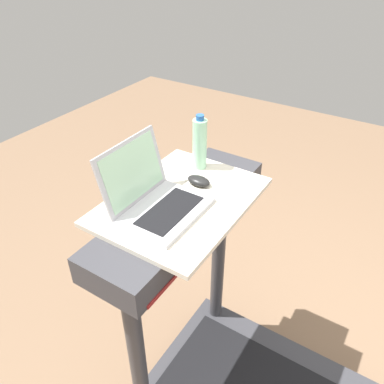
# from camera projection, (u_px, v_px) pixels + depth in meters

# --- Properties ---
(desk_board) EXTENTS (0.64, 0.48, 0.02)m
(desk_board) POSITION_uv_depth(u_px,v_px,m) (181.00, 201.00, 1.48)
(desk_board) COLOR beige
(desk_board) RESTS_ON treadmill_base
(laptop) EXTENTS (0.32, 0.29, 0.24)m
(laptop) POSITION_uv_depth(u_px,v_px,m) (155.00, 198.00, 1.40)
(laptop) COLOR #B7B7BC
(laptop) RESTS_ON desk_board
(computer_mouse) EXTENTS (0.06, 0.10, 0.03)m
(computer_mouse) POSITION_uv_depth(u_px,v_px,m) (199.00, 181.00, 1.55)
(computer_mouse) COLOR black
(computer_mouse) RESTS_ON desk_board
(water_bottle) EXTENTS (0.06, 0.06, 0.24)m
(water_bottle) POSITION_uv_depth(u_px,v_px,m) (200.00, 143.00, 1.61)
(water_bottle) COLOR #9EDBB2
(water_bottle) RESTS_ON desk_board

